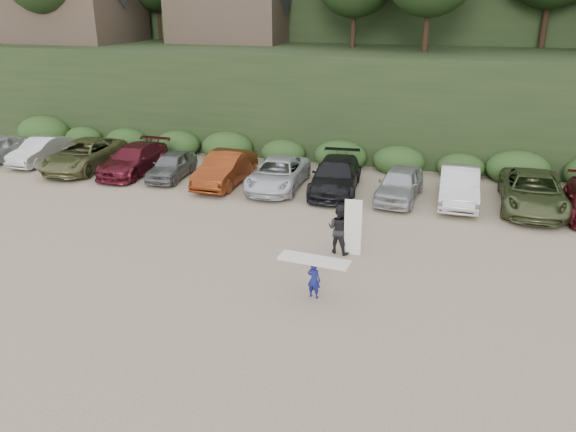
% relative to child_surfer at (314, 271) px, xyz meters
% --- Properties ---
extents(ground, '(120.00, 120.00, 0.00)m').
position_rel_child_surfer_xyz_m(ground, '(-0.40, 0.46, -0.93)').
color(ground, tan).
rests_on(ground, ground).
extents(parked_cars, '(39.32, 6.25, 1.65)m').
position_rel_child_surfer_xyz_m(parked_cars, '(-2.66, 10.50, -0.15)').
color(parked_cars, silver).
rests_on(parked_cars, ground).
extents(child_surfer, '(2.31, 0.83, 1.36)m').
position_rel_child_surfer_xyz_m(child_surfer, '(0.00, 0.00, 0.00)').
color(child_surfer, navy).
rests_on(child_surfer, ground).
extents(adult_surfer, '(1.41, 0.93, 2.25)m').
position_rel_child_surfer_xyz_m(adult_surfer, '(0.10, 3.58, 0.04)').
color(adult_surfer, black).
rests_on(adult_surfer, ground).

